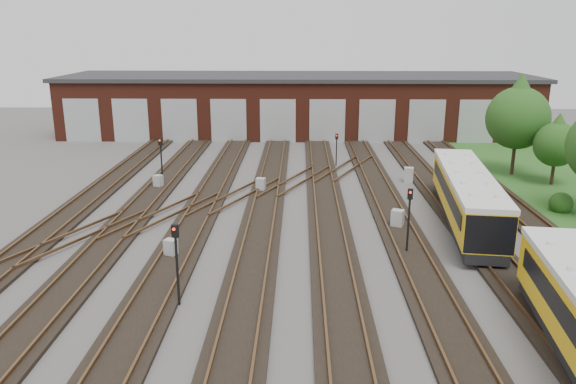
{
  "coord_description": "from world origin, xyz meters",
  "views": [
    {
      "loc": [
        0.26,
        -22.55,
        11.11
      ],
      "look_at": [
        -0.42,
        8.84,
        2.0
      ],
      "focal_mm": 35.0,
      "sensor_mm": 36.0,
      "label": 1
    }
  ],
  "objects": [
    {
      "name": "ground",
      "position": [
        0.0,
        0.0,
        0.0
      ],
      "size": [
        120.0,
        120.0,
        0.0
      ],
      "primitive_type": "plane",
      "color": "#413F3D",
      "rests_on": "ground"
    },
    {
      "name": "track_network",
      "position": [
        -0.17,
        0.59,
        0.11
      ],
      "size": [
        30.4,
        70.0,
        0.33
      ],
      "color": "black",
      "rests_on": "ground"
    },
    {
      "name": "maintenance_shed",
      "position": [
        -0.01,
        39.97,
        3.2
      ],
      "size": [
        51.0,
        12.5,
        6.35
      ],
      "color": "#532014",
      "rests_on": "ground"
    },
    {
      "name": "signal_mast_0",
      "position": [
        -4.77,
        -1.36,
        2.26
      ],
      "size": [
        0.3,
        0.28,
        3.56
      ],
      "rotation": [
        0.0,
        0.0,
        -0.2
      ],
      "color": "black",
      "rests_on": "ground"
    },
    {
      "name": "signal_mast_1",
      "position": [
        -9.81,
        17.0,
        2.31
      ],
      "size": [
        0.3,
        0.28,
        3.62
      ],
      "rotation": [
        0.0,
        0.0,
        -0.13
      ],
      "color": "black",
      "rests_on": "ground"
    },
    {
      "name": "signal_mast_2",
      "position": [
        3.34,
        23.91,
        1.77
      ],
      "size": [
        0.27,
        0.25,
        2.73
      ],
      "rotation": [
        0.0,
        0.0,
        -0.26
      ],
      "color": "black",
      "rests_on": "ground"
    },
    {
      "name": "signal_mast_3",
      "position": [
        5.79,
        4.43,
        2.22
      ],
      "size": [
        0.29,
        0.28,
        3.48
      ],
      "rotation": [
        0.0,
        0.0,
        -0.18
      ],
      "color": "black",
      "rests_on": "ground"
    },
    {
      "name": "relay_cabinet_0",
      "position": [
        -6.23,
        3.68,
        0.49
      ],
      "size": [
        0.72,
        0.67,
        0.97
      ],
      "primitive_type": "cube",
      "rotation": [
        0.0,
        0.0,
        -0.38
      ],
      "color": "#A2A5A7",
      "rests_on": "ground"
    },
    {
      "name": "relay_cabinet_1",
      "position": [
        -10.01,
        16.48,
        0.5
      ],
      "size": [
        0.73,
        0.67,
        0.99
      ],
      "primitive_type": "cube",
      "rotation": [
        0.0,
        0.0,
        -0.35
      ],
      "color": "#A2A5A7",
      "rests_on": "ground"
    },
    {
      "name": "relay_cabinet_2",
      "position": [
        -2.51,
        15.7,
        0.51
      ],
      "size": [
        0.71,
        0.63,
        1.02
      ],
      "primitive_type": "cube",
      "rotation": [
        0.0,
        0.0,
        -0.23
      ],
      "color": "#A2A5A7",
      "rests_on": "ground"
    },
    {
      "name": "relay_cabinet_3",
      "position": [
        8.48,
        18.63,
        0.57
      ],
      "size": [
        0.77,
        0.68,
        1.13
      ],
      "primitive_type": "cube",
      "rotation": [
        0.0,
        0.0,
        -0.18
      ],
      "color": "#A2A5A7",
      "rests_on": "ground"
    },
    {
      "name": "relay_cabinet_4",
      "position": [
        5.92,
        8.27,
        0.56
      ],
      "size": [
        0.85,
        0.79,
        1.13
      ],
      "primitive_type": "cube",
      "rotation": [
        0.0,
        0.0,
        -0.42
      ],
      "color": "#A2A5A7",
      "rests_on": "ground"
    },
    {
      "name": "tree_0",
      "position": [
        17.09,
        21.02,
        5.12
      ],
      "size": [
        4.81,
        4.81,
        7.97
      ],
      "color": "#342117",
      "rests_on": "ground"
    },
    {
      "name": "tree_1",
      "position": [
        18.97,
        18.06,
        3.45
      ],
      "size": [
        3.24,
        3.24,
        5.37
      ],
      "color": "#342117",
      "rests_on": "ground"
    },
    {
      "name": "bush_1",
      "position": [
        16.81,
        11.68,
        0.73
      ],
      "size": [
        1.46,
        1.46,
        1.46
      ],
      "primitive_type": "sphere",
      "color": "#204A15",
      "rests_on": "ground"
    },
    {
      "name": "bush_2",
      "position": [
        20.03,
        35.0,
        0.69
      ],
      "size": [
        1.39,
        1.39,
        1.39
      ],
      "primitive_type": "sphere",
      "color": "#204A15",
      "rests_on": "ground"
    }
  ]
}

